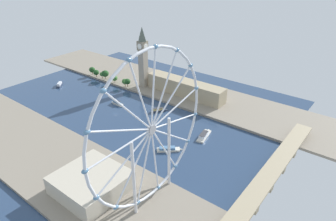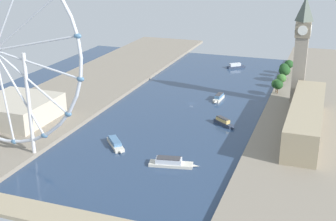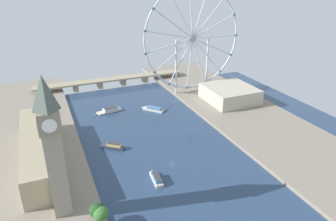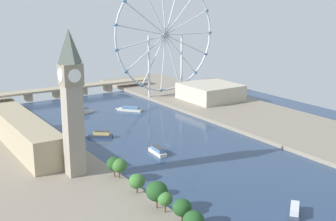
{
  "view_description": "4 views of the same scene",
  "coord_description": "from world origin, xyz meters",
  "px_view_note": "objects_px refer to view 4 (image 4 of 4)",
  "views": [
    {
      "loc": [
        227.84,
        261.92,
        183.17
      ],
      "look_at": [
        -21.47,
        68.57,
        17.7
      ],
      "focal_mm": 32.35,
      "sensor_mm": 36.0,
      "label": 1
    },
    {
      "loc": [
        -106.94,
        358.37,
        128.16
      ],
      "look_at": [
        3.69,
        50.21,
        10.09
      ],
      "focal_mm": 48.6,
      "sensor_mm": 36.0,
      "label": 2
    },
    {
      "loc": [
        -85.6,
        -193.53,
        138.72
      ],
      "look_at": [
        19.88,
        55.39,
        19.97
      ],
      "focal_mm": 33.49,
      "sensor_mm": 36.0,
      "label": 3
    },
    {
      "loc": [
        -180.17,
        -276.44,
        109.54
      ],
      "look_at": [
        16.43,
        25.31,
        17.95
      ],
      "focal_mm": 48.45,
      "sensor_mm": 36.0,
      "label": 4
    }
  ],
  "objects_px": {
    "ferris_wheel": "(166,36)",
    "tour_boat_2": "(80,112)",
    "parliament_block": "(24,133)",
    "tour_boat_0": "(130,109)",
    "clock_tower": "(72,101)",
    "tour_boat_1": "(294,212)",
    "riverside_hall": "(210,92)",
    "tour_boat_4": "(100,135)",
    "tour_boat_3": "(157,151)",
    "river_bridge": "(70,89)"
  },
  "relations": [
    {
      "from": "clock_tower",
      "to": "tour_boat_1",
      "type": "xyz_separation_m",
      "value": [
        74.68,
        -107.6,
        -46.76
      ]
    },
    {
      "from": "tour_boat_3",
      "to": "tour_boat_4",
      "type": "xyz_separation_m",
      "value": [
        -18.04,
        57.07,
        0.02
      ]
    },
    {
      "from": "parliament_block",
      "to": "tour_boat_2",
      "type": "distance_m",
      "value": 108.72
    },
    {
      "from": "tour_boat_2",
      "to": "ferris_wheel",
      "type": "bearing_deg",
      "value": 177.95
    },
    {
      "from": "ferris_wheel",
      "to": "tour_boat_1",
      "type": "relative_size",
      "value": 6.32
    },
    {
      "from": "ferris_wheel",
      "to": "tour_boat_2",
      "type": "xyz_separation_m",
      "value": [
        -108.28,
        -17.82,
        -65.65
      ]
    },
    {
      "from": "tour_boat_4",
      "to": "riverside_hall",
      "type": "bearing_deg",
      "value": -124.11
    },
    {
      "from": "river_bridge",
      "to": "tour_boat_3",
      "type": "relative_size",
      "value": 9.02
    },
    {
      "from": "clock_tower",
      "to": "river_bridge",
      "type": "bearing_deg",
      "value": 69.67
    },
    {
      "from": "clock_tower",
      "to": "tour_boat_4",
      "type": "height_order",
      "value": "clock_tower"
    },
    {
      "from": "clock_tower",
      "to": "riverside_hall",
      "type": "relative_size",
      "value": 1.62
    },
    {
      "from": "parliament_block",
      "to": "riverside_hall",
      "type": "relative_size",
      "value": 2.2
    },
    {
      "from": "tour_boat_0",
      "to": "tour_boat_1",
      "type": "relative_size",
      "value": 1.19
    },
    {
      "from": "clock_tower",
      "to": "ferris_wheel",
      "type": "bearing_deg",
      "value": 43.69
    },
    {
      "from": "tour_boat_3",
      "to": "clock_tower",
      "type": "bearing_deg",
      "value": 103.21
    },
    {
      "from": "ferris_wheel",
      "to": "tour_boat_0",
      "type": "bearing_deg",
      "value": -152.41
    },
    {
      "from": "parliament_block",
      "to": "river_bridge",
      "type": "relative_size",
      "value": 0.61
    },
    {
      "from": "tour_boat_4",
      "to": "ferris_wheel",
      "type": "bearing_deg",
      "value": -104.62
    },
    {
      "from": "clock_tower",
      "to": "tour_boat_0",
      "type": "distance_m",
      "value": 176.23
    },
    {
      "from": "clock_tower",
      "to": "tour_boat_3",
      "type": "distance_m",
      "value": 81.21
    },
    {
      "from": "riverside_hall",
      "to": "tour_boat_4",
      "type": "xyz_separation_m",
      "value": [
        -149.94,
        -49.61,
        -8.93
      ]
    },
    {
      "from": "tour_boat_1",
      "to": "tour_boat_3",
      "type": "xyz_separation_m",
      "value": [
        -9.11,
        118.19,
        0.03
      ]
    },
    {
      "from": "riverside_hall",
      "to": "river_bridge",
      "type": "relative_size",
      "value": 0.28
    },
    {
      "from": "river_bridge",
      "to": "tour_boat_1",
      "type": "relative_size",
      "value": 9.8
    },
    {
      "from": "clock_tower",
      "to": "river_bridge",
      "type": "height_order",
      "value": "clock_tower"
    },
    {
      "from": "riverside_hall",
      "to": "tour_boat_3",
      "type": "bearing_deg",
      "value": -141.03
    },
    {
      "from": "tour_boat_1",
      "to": "tour_boat_4",
      "type": "bearing_deg",
      "value": -120.84
    },
    {
      "from": "riverside_hall",
      "to": "tour_boat_2",
      "type": "distance_m",
      "value": 137.67
    },
    {
      "from": "clock_tower",
      "to": "tour_boat_3",
      "type": "relative_size",
      "value": 4.05
    },
    {
      "from": "parliament_block",
      "to": "tour_boat_1",
      "type": "height_order",
      "value": "parliament_block"
    },
    {
      "from": "river_bridge",
      "to": "tour_boat_0",
      "type": "relative_size",
      "value": 8.23
    },
    {
      "from": "tour_boat_4",
      "to": "tour_boat_0",
      "type": "bearing_deg",
      "value": -96.33
    },
    {
      "from": "tour_boat_0",
      "to": "tour_boat_1",
      "type": "xyz_separation_m",
      "value": [
        -33.62,
        -238.39,
        0.38
      ]
    },
    {
      "from": "parliament_block",
      "to": "ferris_wheel",
      "type": "distance_m",
      "value": 213.64
    },
    {
      "from": "parliament_block",
      "to": "riverside_hall",
      "type": "height_order",
      "value": "parliament_block"
    },
    {
      "from": "riverside_hall",
      "to": "tour_boat_3",
      "type": "height_order",
      "value": "riverside_hall"
    },
    {
      "from": "tour_boat_0",
      "to": "tour_boat_1",
      "type": "bearing_deg",
      "value": 131.16
    },
    {
      "from": "parliament_block",
      "to": "tour_boat_0",
      "type": "bearing_deg",
      "value": 27.67
    },
    {
      "from": "tour_boat_2",
      "to": "tour_boat_3",
      "type": "height_order",
      "value": "tour_boat_3"
    },
    {
      "from": "tour_boat_0",
      "to": "river_bridge",
      "type": "bearing_deg",
      "value": -28.05
    },
    {
      "from": "ferris_wheel",
      "to": "riverside_hall",
      "type": "distance_m",
      "value": 77.73
    },
    {
      "from": "riverside_hall",
      "to": "tour_boat_1",
      "type": "bearing_deg",
      "value": -118.64
    },
    {
      "from": "ferris_wheel",
      "to": "tour_boat_2",
      "type": "height_order",
      "value": "ferris_wheel"
    },
    {
      "from": "tour_boat_1",
      "to": "tour_boat_2",
      "type": "relative_size",
      "value": 0.63
    },
    {
      "from": "tour_boat_0",
      "to": "ferris_wheel",
      "type": "bearing_deg",
      "value": -103.23
    },
    {
      "from": "ferris_wheel",
      "to": "tour_boat_2",
      "type": "bearing_deg",
      "value": -170.65
    },
    {
      "from": "parliament_block",
      "to": "tour_boat_1",
      "type": "xyz_separation_m",
      "value": [
        86.34,
        -175.48,
        -11.4
      ]
    },
    {
      "from": "tour_boat_1",
      "to": "tour_boat_2",
      "type": "height_order",
      "value": "tour_boat_1"
    },
    {
      "from": "ferris_wheel",
      "to": "river_bridge",
      "type": "relative_size",
      "value": 0.64
    },
    {
      "from": "tour_boat_1",
      "to": "riverside_hall",
      "type": "bearing_deg",
      "value": -158.28
    }
  ]
}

